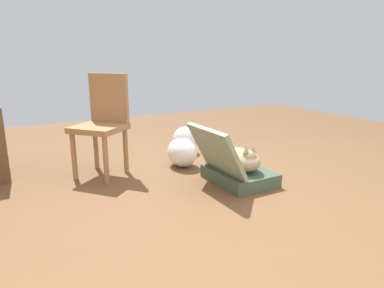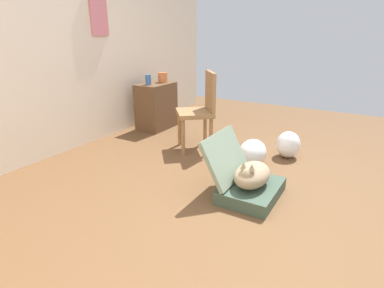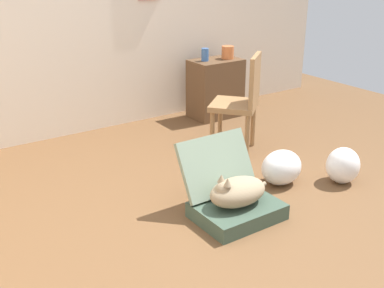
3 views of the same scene
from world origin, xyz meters
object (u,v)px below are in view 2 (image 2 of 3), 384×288
object	(u,v)px
suitcase_base	(251,191)
vase_tall	(148,80)
cat	(252,175)
vase_short	(163,77)
side_table	(156,106)
chair	(201,108)
plastic_bag_clear	(288,145)
plastic_bag_white	(253,153)

from	to	relation	value
suitcase_base	vase_tall	distance (m)	2.33
cat	vase_short	xyz separation A→B (m)	(1.39, 1.90, 0.51)
vase_tall	vase_short	bearing A→B (deg)	-8.49
side_table	chair	world-z (taller)	chair
plastic_bag_clear	vase_tall	world-z (taller)	vase_tall
suitcase_base	plastic_bag_white	distance (m)	0.69
suitcase_base	chair	world-z (taller)	chair
vase_tall	plastic_bag_clear	bearing A→B (deg)	-91.00
suitcase_base	cat	world-z (taller)	cat
vase_tall	cat	bearing A→B (deg)	-119.85
vase_short	chair	distance (m)	1.13
plastic_bag_clear	chair	world-z (taller)	chair
suitcase_base	chair	xyz separation A→B (m)	(0.81, 0.95, 0.44)
vase_tall	vase_short	world-z (taller)	vase_short
side_table	plastic_bag_white	bearing A→B (deg)	-109.56
suitcase_base	vase_short	xyz separation A→B (m)	(1.38, 1.90, 0.67)
cat	plastic_bag_clear	bearing A→B (deg)	-1.83
chair	vase_tall	bearing A→B (deg)	-146.68
plastic_bag_white	side_table	xyz separation A→B (m)	(0.60, 1.70, 0.18)
plastic_bag_clear	vase_short	size ratio (longest dim) A/B	2.14
plastic_bag_clear	side_table	size ratio (longest dim) A/B	0.46
vase_short	cat	bearing A→B (deg)	-126.30
chair	vase_short	bearing A→B (deg)	-161.33
plastic_bag_white	chair	xyz separation A→B (m)	(0.17, 0.72, 0.36)
chair	suitcase_base	bearing A→B (deg)	9.71
plastic_bag_white	chair	world-z (taller)	chair
side_table	vase_short	xyz separation A→B (m)	(0.14, -0.03, 0.40)
cat	vase_tall	world-z (taller)	vase_tall
suitcase_base	side_table	size ratio (longest dim) A/B	0.89
side_table	vase_short	distance (m)	0.42
cat	plastic_bag_clear	world-z (taller)	cat
plastic_bag_clear	plastic_bag_white	bearing A→B (deg)	148.62
suitcase_base	cat	xyz separation A→B (m)	(-0.01, 0.00, 0.16)
plastic_bag_clear	vase_short	world-z (taller)	vase_short
cat	chair	size ratio (longest dim) A/B	0.56
side_table	chair	bearing A→B (deg)	-114.15
plastic_bag_white	plastic_bag_clear	bearing A→B (deg)	-31.38
suitcase_base	cat	size ratio (longest dim) A/B	1.13
cat	chair	xyz separation A→B (m)	(0.82, 0.95, 0.29)
chair	cat	bearing A→B (deg)	9.37
cat	plastic_bag_clear	size ratio (longest dim) A/B	1.73
suitcase_base	side_table	bearing A→B (deg)	57.14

